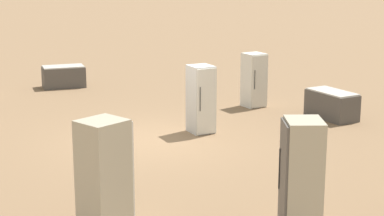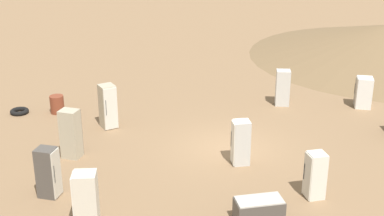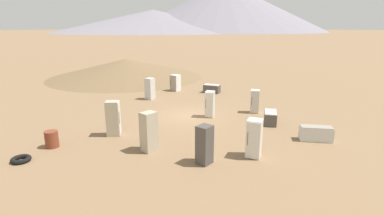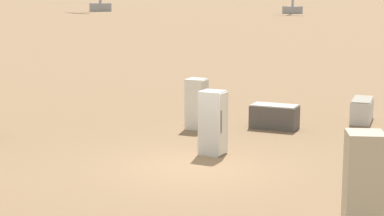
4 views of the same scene
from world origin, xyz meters
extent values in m
plane|color=#846647|center=(0.00, 0.00, 0.00)|extent=(1000.00, 1000.00, 0.00)
cube|color=#4C4742|center=(-4.61, -5.58, 0.86)|extent=(0.68, 0.62, 1.72)
cube|color=beige|center=(-4.28, -5.55, 0.86)|extent=(0.09, 0.54, 1.66)
cylinder|color=#2D2D2D|center=(-4.23, -5.74, 0.95)|extent=(0.02, 0.02, 0.60)
cube|color=silver|center=(1.09, 5.57, 0.87)|extent=(0.78, 0.74, 1.73)
cube|color=silver|center=(1.01, 5.88, 0.87)|extent=(0.61, 0.20, 1.66)
cylinder|color=#2D2D2D|center=(1.23, 5.97, 0.95)|extent=(0.02, 0.02, 0.61)
cube|color=silver|center=(3.73, -2.69, 0.80)|extent=(0.78, 0.78, 1.60)
cube|color=beige|center=(3.48, -2.85, 0.80)|extent=(0.33, 0.49, 1.53)
cylinder|color=#2D2D2D|center=(3.34, -2.70, 0.88)|extent=(0.02, 0.02, 0.56)
cube|color=#4C4742|center=(2.32, -4.75, 0.36)|extent=(1.64, 1.39, 0.73)
cube|color=#BCB7AD|center=(2.32, -4.75, 0.75)|extent=(1.58, 1.34, 0.04)
cube|color=#B2A88E|center=(-5.45, -2.78, 0.96)|extent=(0.70, 0.58, 1.92)
cube|color=#56514C|center=(-5.46, -2.49, 0.96)|extent=(0.66, 0.06, 1.85)
cylinder|color=#2D2D2D|center=(-5.22, -2.45, 1.06)|extent=(0.02, 0.02, 0.67)
cube|color=white|center=(4.80, 6.55, 0.74)|extent=(0.82, 0.85, 1.47)
cube|color=gray|center=(4.43, 6.49, 0.74)|extent=(0.15, 0.72, 1.42)
cylinder|color=#2D2D2D|center=(4.36, 6.75, 0.81)|extent=(0.02, 0.02, 0.52)
cube|color=beige|center=(-2.51, -6.71, 0.89)|extent=(0.87, 0.86, 1.78)
cube|color=silver|center=(-2.84, -6.85, 0.89)|extent=(0.28, 0.58, 1.70)
cylinder|color=#2D2D2D|center=(-2.95, -6.65, 0.98)|extent=(0.02, 0.02, 0.62)
cube|color=#B2A88E|center=(-5.51, 0.32, 0.96)|extent=(0.91, 0.91, 1.92)
cube|color=silver|center=(-5.24, 0.09, 0.96)|extent=(0.42, 0.48, 1.84)
cylinder|color=#2D2D2D|center=(-5.36, -0.10, 1.06)|extent=(0.02, 0.02, 0.67)
cube|color=silver|center=(0.80, -1.15, 0.86)|extent=(0.79, 0.77, 1.72)
cube|color=silver|center=(0.52, -1.30, 0.86)|extent=(0.29, 0.49, 1.65)
cylinder|color=#2D2D2D|center=(0.41, -1.14, 0.94)|extent=(0.02, 0.02, 0.60)
torus|color=black|center=(-10.18, 0.34, 0.10)|extent=(0.85, 0.85, 0.20)
cylinder|color=brown|center=(-8.56, 1.01, 0.42)|extent=(0.64, 0.64, 0.83)
camera|label=1|loc=(-14.96, -1.26, 4.35)|focal=60.00mm
camera|label=2|loc=(5.12, -18.72, 9.18)|focal=50.00mm
camera|label=3|loc=(-13.55, -13.60, 5.81)|focal=28.00mm
camera|label=4|loc=(-12.56, 8.88, 4.27)|focal=60.00mm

